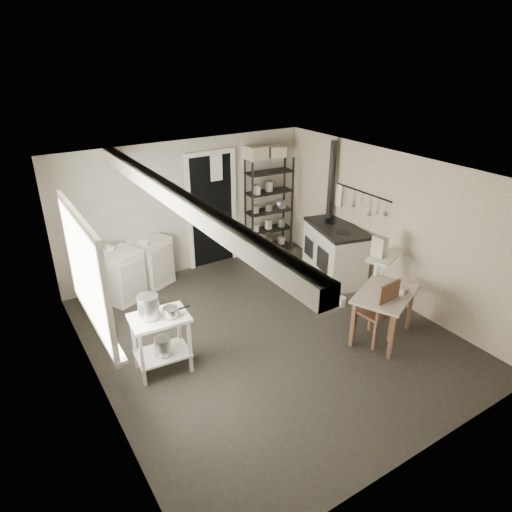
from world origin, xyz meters
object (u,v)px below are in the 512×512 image
chair (375,309)px  flour_sack (258,247)px  shelf_rack (269,206)px  stove (334,254)px  base_cabinets (137,265)px  prep_table (162,343)px  stockpot (148,306)px  work_table (382,314)px

chair → flour_sack: 3.03m
shelf_rack → flour_sack: bearing=-152.2°
chair → shelf_rack: bearing=76.9°
stove → chair: (-0.77, -1.69, 0.04)m
base_cabinets → stove: bearing=-47.7°
base_cabinets → shelf_rack: 2.69m
stove → prep_table: bearing=-153.5°
prep_table → stove: size_ratio=0.64×
prep_table → flour_sack: size_ratio=1.52×
shelf_rack → stockpot: bearing=-140.5°
shelf_rack → work_table: size_ratio=2.00×
base_cabinets → work_table: bearing=-75.8°
stove → flour_sack: bearing=131.6°
chair → stockpot: bearing=155.2°
prep_table → stockpot: bearing=165.8°
stockpot → work_table: bearing=-18.6°
prep_table → flour_sack: 3.44m
flour_sack → shelf_rack: bearing=23.3°
prep_table → stove: bearing=12.6°
stove → base_cabinets: bearing=169.8°
prep_table → shelf_rack: bearing=36.2°
base_cabinets → shelf_rack: (2.64, 0.12, 0.49)m
prep_table → flour_sack: prep_table is taller
stockpot → shelf_rack: bearing=35.0°
shelf_rack → stove: bearing=-71.3°
shelf_rack → flour_sack: 0.79m
prep_table → flour_sack: bearing=37.6°
stove → work_table: bearing=-96.4°
stockpot → stove: size_ratio=0.22×
stockpot → shelf_rack: 3.85m
base_cabinets → stove: size_ratio=1.04×
stockpot → base_cabinets: bearing=76.1°
prep_table → base_cabinets: base_cabinets is taller
shelf_rack → work_table: shelf_rack is taller
work_table → shelf_rack: bearing=85.3°
stove → flour_sack: size_ratio=2.36×
base_cabinets → chair: chair is taller
base_cabinets → chair: size_ratio=1.31×
shelf_rack → chair: 3.21m
prep_table → base_cabinets: size_ratio=0.62×
base_cabinets → chair: bearing=-77.2°
stockpot → base_cabinets: size_ratio=0.21×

